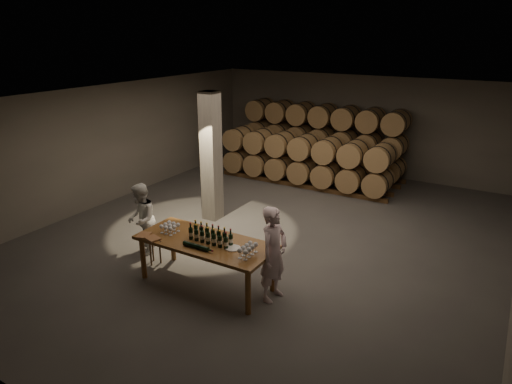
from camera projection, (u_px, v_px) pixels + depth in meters
The scene contains 15 objects.
room at pixel (211, 157), 11.16m from camera, with size 12.00×12.00×12.00m.
tasting_table at pixel (206, 246), 8.37m from camera, with size 2.60×1.10×0.90m.
barrel_stack_back at pixel (322, 138), 14.95m from camera, with size 5.48×0.95×2.31m.
barrel_stack_front at pixel (304, 159), 13.93m from camera, with size 5.48×0.95×1.57m.
bottle_cluster at pixel (210, 236), 8.24m from camera, with size 0.86×0.23×0.32m.
lying_bottles at pixel (196, 246), 8.02m from camera, with size 0.63×0.08×0.08m.
glass_cluster_left at pixel (170, 226), 8.66m from camera, with size 0.30×0.30×0.17m.
glass_cluster_right at pixel (248, 248), 7.76m from camera, with size 0.20×0.42×0.19m.
plate at pixel (233, 248), 8.03m from camera, with size 0.28×0.28×0.02m, color white.
notebook_near at pixel (153, 238), 8.39m from camera, with size 0.27×0.21×0.03m, color #945D35.
notebook_corner at pixel (144, 235), 8.53m from camera, with size 0.22×0.28×0.02m, color #945D35.
pen at pixel (159, 241), 8.33m from camera, with size 0.01×0.01×0.13m, color black.
stool at pixel (154, 242), 9.26m from camera, with size 0.34×0.34×0.57m.
person_man at pixel (274, 254), 7.90m from camera, with size 0.64×0.42×1.74m, color silver.
person_woman at pixel (141, 219), 9.60m from camera, with size 0.75×0.59×1.55m, color silver.
Camera 1 is at (4.66, -8.53, 4.52)m, focal length 32.00 mm.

